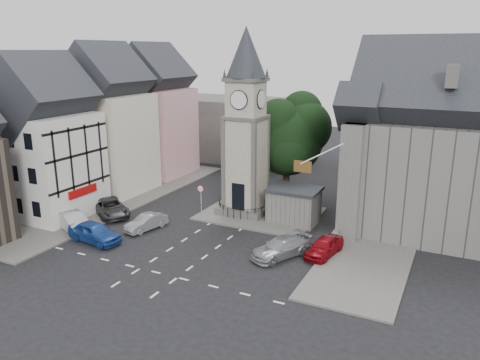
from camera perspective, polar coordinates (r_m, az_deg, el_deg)
The scene contains 23 objects.
ground at distance 36.29m, azimuth -4.80°, elevation -7.70°, with size 120.00×120.00×0.00m, color black.
pavement_west at distance 47.78m, azimuth -14.05°, elevation -2.24°, with size 6.00×30.00×0.14m, color #595651.
pavement_east at distance 39.53m, azimuth 16.69°, elevation -6.23°, with size 6.00×26.00×0.14m, color #595651.
central_island at distance 42.25m, azimuth 2.53°, elevation -4.12°, with size 10.00×8.00×0.16m, color #595651.
road_markings at distance 32.15m, azimuth -9.92°, elevation -11.10°, with size 20.00×8.00×0.01m, color silver.
clock_tower at distance 40.86m, azimuth 0.72°, elevation 6.87°, with size 4.86×4.86×16.25m.
stone_shelter at distance 40.19m, azimuth 6.59°, elevation -3.04°, with size 4.30×3.30×3.08m.
town_tree at distance 44.84m, azimuth 5.81°, elevation 6.08°, with size 7.20×7.20×10.80m.
warning_sign_post at distance 41.51m, azimuth -4.82°, elevation -1.69°, with size 0.70×0.19×2.85m.
terrace_pink at distance 55.83m, azimuth -10.27°, elevation 7.38°, with size 8.10×7.60×12.80m.
terrace_cream at distance 49.69m, azimuth -15.73°, elevation 6.05°, with size 8.10×7.60×12.80m.
terrace_tudor at distance 44.22m, azimuth -22.55°, elevation 3.80°, with size 8.10×7.60×12.00m.
backdrop_west at distance 64.48m, azimuth -1.29°, elevation 6.38°, with size 20.00×10.00×8.00m, color #4C4944.
east_building at distance 40.34m, azimuth 23.14°, elevation 2.81°, with size 14.40×11.40×12.60m.
east_boundary_wall at distance 41.71m, azimuth 13.42°, elevation -4.27°, with size 0.40×16.00×0.90m, color slate.
flagpole at distance 34.58m, azimuth 9.89°, elevation 3.14°, with size 3.68×0.10×2.74m.
car_west_blue at distance 37.85m, azimuth -17.32°, elevation -6.10°, with size 1.86×4.62×1.57m, color #1A4093.
car_west_silver at distance 40.49m, azimuth -19.61°, elevation -4.90°, with size 1.64×4.70×1.55m, color #A6AAAE.
car_west_grey at distance 43.45m, azimuth -15.55°, elevation -3.23°, with size 2.42×5.26×1.46m, color #313234.
car_island_silver at distance 39.36m, azimuth -11.37°, elevation -5.09°, with size 1.32×3.80×1.25m, color gray.
car_island_east at distance 33.86m, azimuth 4.97°, elevation -8.21°, with size 1.93×4.74×1.38m, color #999BA1.
car_east_red at distance 34.43m, azimuth 10.24°, elevation -8.00°, with size 1.61×4.01×1.37m, color maroon.
pedestrian at distance 38.61m, azimuth 15.87°, elevation -5.32°, with size 0.68×0.45×1.87m, color beige.
Camera 1 is at (17.34, -28.49, 14.32)m, focal length 35.00 mm.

